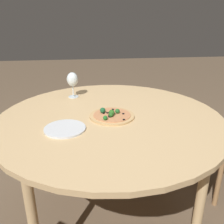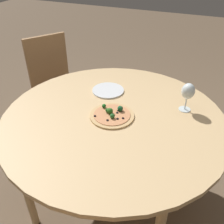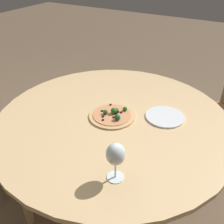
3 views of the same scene
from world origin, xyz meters
TOP-DOWN VIEW (x-y plane):
  - ground_plane at (0.00, 0.00)m, footprint 12.00×12.00m
  - dining_table at (0.00, 0.00)m, footprint 1.34×1.34m
  - chair at (0.83, -0.57)m, footprint 0.56×0.56m
  - pizza at (0.01, 0.01)m, footprint 0.26×0.26m
  - wine_glass at (-0.38, -0.23)m, footprint 0.08×0.08m
  - plate_near at (0.15, -0.26)m, footprint 0.22×0.22m

SIDE VIEW (x-z plane):
  - ground_plane at x=0.00m, z-range 0.00..0.00m
  - chair at x=0.83m, z-range 0.04..0.99m
  - dining_table at x=0.00m, z-range 0.32..1.08m
  - plate_near at x=0.15m, z-range 0.76..0.77m
  - pizza at x=0.01m, z-range 0.75..0.80m
  - wine_glass at x=-0.38m, z-range 0.80..0.98m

